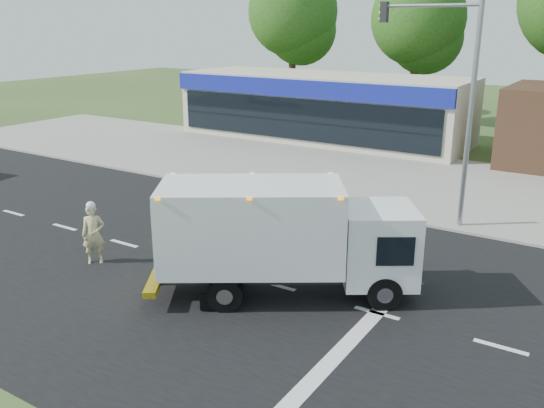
# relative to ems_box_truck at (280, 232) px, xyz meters

# --- Properties ---
(ground) EXTENTS (120.00, 120.00, 0.00)m
(ground) POSITION_rel_ems_box_truck_xyz_m (-0.35, 0.37, -1.79)
(ground) COLOR #385123
(ground) RESTS_ON ground
(road_asphalt) EXTENTS (60.00, 14.00, 0.02)m
(road_asphalt) POSITION_rel_ems_box_truck_xyz_m (-0.35, 0.37, -1.79)
(road_asphalt) COLOR black
(road_asphalt) RESTS_ON ground
(sidewalk) EXTENTS (60.00, 2.40, 0.12)m
(sidewalk) POSITION_rel_ems_box_truck_xyz_m (-0.35, 8.57, -1.73)
(sidewalk) COLOR gray
(sidewalk) RESTS_ON ground
(parking_apron) EXTENTS (60.00, 9.00, 0.02)m
(parking_apron) POSITION_rel_ems_box_truck_xyz_m (-0.35, 14.37, -1.78)
(parking_apron) COLOR gray
(parking_apron) RESTS_ON ground
(lane_markings) EXTENTS (55.20, 7.00, 0.01)m
(lane_markings) POSITION_rel_ems_box_truck_xyz_m (1.00, -0.98, -1.77)
(lane_markings) COLOR silver
(lane_markings) RESTS_ON road_asphalt
(ems_box_truck) EXTENTS (7.05, 5.61, 3.11)m
(ems_box_truck) POSITION_rel_ems_box_truck_xyz_m (0.00, 0.00, 0.00)
(ems_box_truck) COLOR black
(ems_box_truck) RESTS_ON ground
(emergency_worker) EXTENTS (0.80, 0.80, 1.97)m
(emergency_worker) POSITION_rel_ems_box_truck_xyz_m (-5.91, -1.20, -0.83)
(emergency_worker) COLOR #C2B681
(emergency_worker) RESTS_ON ground
(retail_strip_mall) EXTENTS (18.00, 6.20, 4.00)m
(retail_strip_mall) POSITION_rel_ems_box_truck_xyz_m (-9.35, 20.30, 0.22)
(retail_strip_mall) COLOR beige
(retail_strip_mall) RESTS_ON ground
(traffic_signal_pole) EXTENTS (3.51, 0.25, 8.00)m
(traffic_signal_pole) POSITION_rel_ems_box_truck_xyz_m (2.01, 7.97, 3.13)
(traffic_signal_pole) COLOR gray
(traffic_signal_pole) RESTS_ON ground
(background_trees) EXTENTS (36.77, 7.39, 12.10)m
(background_trees) POSITION_rel_ems_box_truck_xyz_m (-1.19, 28.53, 5.59)
(background_trees) COLOR #332114
(background_trees) RESTS_ON ground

